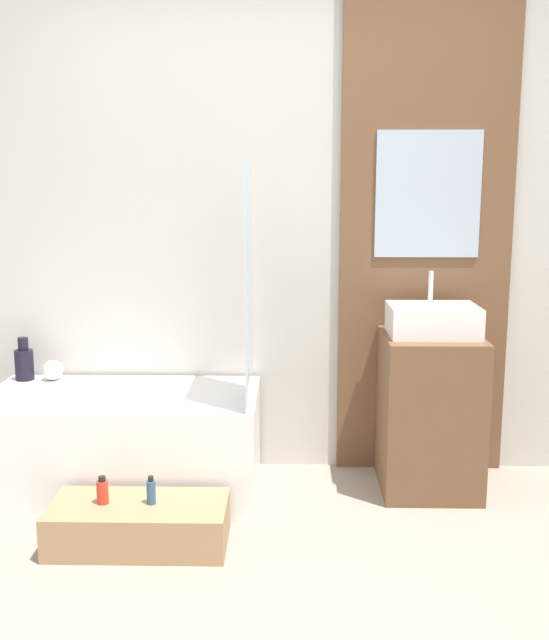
% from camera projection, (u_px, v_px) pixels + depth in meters
% --- Properties ---
extents(ground_plane, '(12.00, 12.00, 0.00)m').
position_uv_depth(ground_plane, '(266.00, 637.00, 2.49)').
color(ground_plane, gray).
extents(wall_tiled_back, '(4.20, 0.06, 2.60)m').
position_uv_depth(wall_tiled_back, '(275.00, 220.00, 3.81)').
color(wall_tiled_back, beige).
rests_on(wall_tiled_back, ground_plane).
extents(wall_wood_accent, '(0.86, 0.04, 2.60)m').
position_uv_depth(wall_wood_accent, '(426.00, 219.00, 3.74)').
color(wall_wood_accent, brown).
rests_on(wall_wood_accent, ground_plane).
extents(bathtub, '(1.30, 0.68, 0.49)m').
position_uv_depth(bathtub, '(124.00, 442.00, 3.63)').
color(bathtub, white).
rests_on(bathtub, ground_plane).
extents(glass_shower_screen, '(0.01, 0.45, 1.08)m').
position_uv_depth(glass_shower_screen, '(249.00, 285.00, 3.38)').
color(glass_shower_screen, silver).
rests_on(glass_shower_screen, bathtub).
extents(wooden_step_bench, '(0.73, 0.35, 0.18)m').
position_uv_depth(wooden_step_bench, '(139.00, 524.00, 3.11)').
color(wooden_step_bench, '#A87F56').
rests_on(wooden_step_bench, ground_plane).
extents(vanity_cabinet, '(0.46, 0.50, 0.77)m').
position_uv_depth(vanity_cabinet, '(429.00, 413.00, 3.64)').
color(vanity_cabinet, brown).
rests_on(vanity_cabinet, ground_plane).
extents(sink, '(0.42, 0.32, 0.30)m').
position_uv_depth(sink, '(433.00, 320.00, 3.56)').
color(sink, white).
rests_on(sink, vanity_cabinet).
extents(vase_tall_dark, '(0.09, 0.09, 0.22)m').
position_uv_depth(vase_tall_dark, '(24.00, 363.00, 3.82)').
color(vase_tall_dark, black).
rests_on(vase_tall_dark, bathtub).
extents(vase_round_light, '(0.10, 0.10, 0.10)m').
position_uv_depth(vase_round_light, '(53.00, 370.00, 3.82)').
color(vase_round_light, silver).
rests_on(vase_round_light, bathtub).
extents(bottle_soap_primary, '(0.05, 0.05, 0.12)m').
position_uv_depth(bottle_soap_primary, '(102.00, 491.00, 3.09)').
color(bottle_soap_primary, red).
rests_on(bottle_soap_primary, wooden_step_bench).
extents(bottle_soap_secondary, '(0.04, 0.04, 0.12)m').
position_uv_depth(bottle_soap_secondary, '(151.00, 491.00, 3.08)').
color(bottle_soap_secondary, '#2D567A').
rests_on(bottle_soap_secondary, wooden_step_bench).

